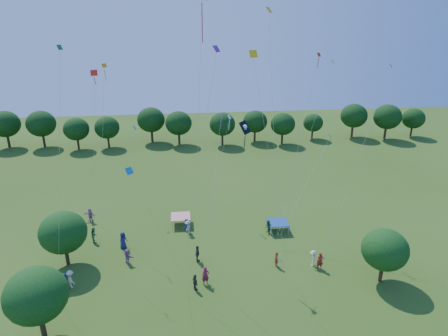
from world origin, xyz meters
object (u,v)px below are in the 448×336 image
near_tree_west (36,295)px  pirate_kite (246,130)px  tent_blue (278,222)px  red_high_kite (201,49)px  tent_red_stripe (181,216)px  near_tree_north (63,232)px  near_tree_east (385,250)px

near_tree_west → pirate_kite: size_ratio=0.47×
tent_blue → red_high_kite: bearing=-145.6°
near_tree_west → tent_red_stripe: 19.52m
near_tree_west → pirate_kite: (16.71, 9.11, 9.29)m
near_tree_north → pirate_kite: bearing=-1.2°
tent_red_stripe → pirate_kite: pirate_kite is taller
pirate_kite → red_high_kite: 8.32m
near_tree_north → red_high_kite: (13.28, -1.76, 16.72)m
near_tree_west → near_tree_east: near_tree_west is taller
near_tree_west → near_tree_east: (28.52, 3.58, -0.52)m
near_tree_north → pirate_kite: pirate_kite is taller
tent_blue → pirate_kite: (-4.62, -4.48, 12.12)m
pirate_kite → near_tree_north: bearing=178.8°
red_high_kite → tent_red_stripe: bearing=104.7°
near_tree_west → red_high_kite: 22.19m
near_tree_west → tent_red_stripe: (10.50, 16.21, -2.84)m
near_tree_north → red_high_kite: bearing=-7.6°
pirate_kite → red_high_kite: bearing=-160.6°
tent_blue → red_high_kite: (-8.60, -5.88, 19.29)m
near_tree_east → tent_red_stripe: size_ratio=2.37×
near_tree_east → tent_blue: 12.54m
near_tree_west → near_tree_north: 9.49m
tent_red_stripe → pirate_kite: size_ratio=0.17×
near_tree_west → tent_blue: bearing=32.5°
near_tree_west → red_high_kite: (12.73, 7.71, 16.45)m
near_tree_north → tent_blue: 22.41m
near_tree_north → red_high_kite: 21.42m
near_tree_west → tent_red_stripe: near_tree_west is taller
near_tree_west → red_high_kite: red_high_kite is taller
pirate_kite → tent_red_stripe: bearing=131.2°
near_tree_north → tent_blue: size_ratio=2.55×
tent_red_stripe → red_high_kite: (2.23, -8.50, 19.29)m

